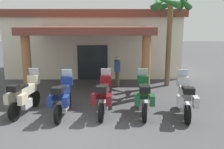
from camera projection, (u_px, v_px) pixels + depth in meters
The scene contains 9 objects.
ground_plane at pixel (72, 129), 7.99m from camera, with size 80.00×80.00×0.00m, color #424244.
motel_building at pixel (95, 41), 17.06m from camera, with size 11.39×10.03×4.19m.
motorcycle_cream at pixel (25, 96), 9.28m from camera, with size 0.80×2.21×1.61m.
motorcycle_blue at pixel (63, 98), 9.04m from camera, with size 0.71×2.21×1.61m.
motorcycle_maroon at pixel (104, 96), 9.19m from camera, with size 0.73×2.21×1.61m.
motorcycle_green at pixel (144, 96), 9.18m from camera, with size 0.72×2.21×1.61m.
motorcycle_silver at pixel (185, 98), 8.99m from camera, with size 0.77×2.21×1.61m.
pedestrian at pixel (117, 69), 13.13m from camera, with size 0.32×0.47×1.69m.
palm_tree_near_portico at pixel (170, 13), 12.86m from camera, with size 2.18×2.26×5.06m.
Camera 1 is at (1.47, -7.42, 3.40)m, focal length 39.19 mm.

